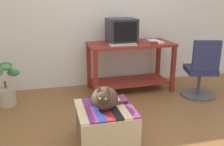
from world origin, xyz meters
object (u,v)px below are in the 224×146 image
at_px(book, 155,41).
at_px(office_chair, 201,72).
at_px(keyboard, 123,44).
at_px(desk, 130,59).
at_px(stapler, 154,43).
at_px(cat, 105,98).
at_px(ottoman_with_blanket, 105,125).
at_px(tv_monitor, 122,31).
at_px(potted_plant, 5,87).

xyz_separation_m(book, office_chair, (0.55, -0.50, -0.40)).
bearing_deg(keyboard, book, 11.91).
bearing_deg(desk, keyboard, -141.17).
distance_m(desk, stapler, 0.45).
height_order(book, cat, book).
relative_size(book, ottoman_with_blanket, 0.50).
relative_size(keyboard, cat, 0.90).
bearing_deg(cat, office_chair, 46.02).
xyz_separation_m(keyboard, ottoman_with_blanket, (-0.56, -1.27, -0.58)).
bearing_deg(tv_monitor, potted_plant, -174.68).
xyz_separation_m(keyboard, book, (0.56, 0.11, 0.00)).
xyz_separation_m(tv_monitor, potted_plant, (-1.73, -0.22, -0.68)).
height_order(tv_monitor, office_chair, tv_monitor).
distance_m(desk, ottoman_with_blanket, 1.62).
distance_m(potted_plant, office_chair, 2.83).
bearing_deg(cat, stapler, 67.93).
bearing_deg(keyboard, desk, 41.43).
bearing_deg(desk, potted_plant, -176.89).
relative_size(tv_monitor, cat, 0.99).
bearing_deg(desk, book, -6.72).
bearing_deg(office_chair, book, -27.13).
height_order(cat, office_chair, office_chair).
relative_size(tv_monitor, ottoman_with_blanket, 0.74).
bearing_deg(ottoman_with_blanket, stapler, 49.86).
distance_m(cat, stapler, 1.65).
relative_size(cat, office_chair, 0.50).
distance_m(tv_monitor, keyboard, 0.26).
relative_size(cat, potted_plant, 0.73).
distance_m(desk, book, 0.47).
distance_m(keyboard, potted_plant, 1.77).
distance_m(book, office_chair, 0.85).
bearing_deg(cat, potted_plant, 149.36).
height_order(ottoman_with_blanket, potted_plant, potted_plant).
bearing_deg(ottoman_with_blanket, office_chair, 27.73).
height_order(potted_plant, stapler, stapler).
bearing_deg(desk, stapler, -32.16).
relative_size(ottoman_with_blanket, cat, 1.33).
height_order(keyboard, potted_plant, keyboard).
relative_size(tv_monitor, potted_plant, 0.72).
relative_size(tv_monitor, stapler, 4.00).
relative_size(book, cat, 0.67).
bearing_deg(book, cat, -135.08).
xyz_separation_m(desk, potted_plant, (-1.86, -0.16, -0.25)).
relative_size(book, potted_plant, 0.49).
bearing_deg(ottoman_with_blanket, cat, -110.86).
relative_size(desk, stapler, 12.14).
bearing_deg(book, desk, 168.68).
bearing_deg(desk, cat, -118.84).
bearing_deg(office_chair, keyboard, -4.23).
bearing_deg(book, stapler, -123.55).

